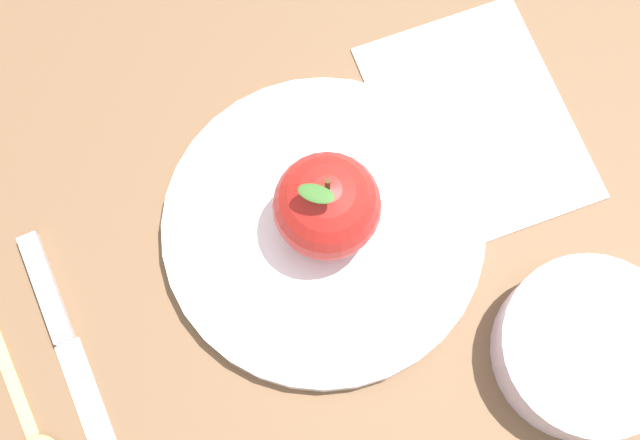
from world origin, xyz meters
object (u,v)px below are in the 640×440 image
side_bowl (588,347)px  linen_napkin (477,121)px  apple (323,202)px  dinner_plate (320,224)px  knife (64,336)px

side_bowl → linen_napkin: size_ratio=0.68×
linen_napkin → apple: bearing=-10.3°
dinner_plate → linen_napkin: size_ratio=1.29×
apple → side_bowl: (-0.06, 0.19, -0.03)m
dinner_plate → knife: dinner_plate is taller
apple → side_bowl: size_ratio=0.72×
knife → linen_napkin: bearing=163.7°
dinner_plate → linen_napkin: 0.15m
apple → linen_napkin: apple is taller
dinner_plate → apple: size_ratio=2.63×
dinner_plate → knife: 0.20m
apple → knife: (0.19, -0.07, -0.05)m
dinner_plate → side_bowl: 0.20m
side_bowl → knife: (0.25, -0.26, -0.02)m
dinner_plate → side_bowl: size_ratio=1.89×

